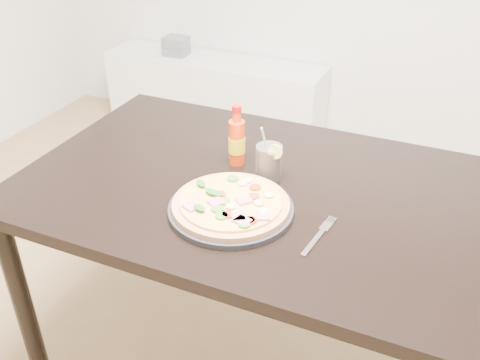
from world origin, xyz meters
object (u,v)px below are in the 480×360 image
at_px(media_console, 215,97).
at_px(plate, 231,209).
at_px(hot_sauce_bottle, 237,141).
at_px(cola_cup, 269,162).
at_px(dining_table, 256,207).
at_px(fork, 320,234).
at_px(pizza, 231,204).

bearing_deg(media_console, plate, -62.28).
distance_m(hot_sauce_bottle, cola_cup, 0.13).
height_order(plate, hot_sauce_bottle, hot_sauce_bottle).
xyz_separation_m(hot_sauce_bottle, media_console, (-0.84, 1.52, -0.58)).
xyz_separation_m(dining_table, hot_sauce_bottle, (-0.10, 0.09, 0.16)).
height_order(cola_cup, media_console, cola_cup).
xyz_separation_m(hot_sauce_bottle, fork, (0.35, -0.26, -0.07)).
bearing_deg(plate, dining_table, 86.83).
bearing_deg(dining_table, cola_cup, 70.64).
distance_m(hot_sauce_bottle, fork, 0.44).
height_order(pizza, cola_cup, cola_cup).
distance_m(plate, media_console, 2.07).
height_order(pizza, fork, pizza).
relative_size(pizza, fork, 1.70).
xyz_separation_m(plate, media_console, (-0.93, 1.78, -0.51)).
xyz_separation_m(fork, media_console, (-1.19, 1.78, -0.50)).
distance_m(plate, fork, 0.25).
bearing_deg(cola_cup, media_console, 121.58).
xyz_separation_m(pizza, cola_cup, (0.03, 0.21, 0.02)).
bearing_deg(cola_cup, fork, -44.18).
distance_m(cola_cup, media_console, 1.91).
xyz_separation_m(plate, fork, (0.25, -0.01, -0.01)).
bearing_deg(media_console, dining_table, -59.74).
height_order(hot_sauce_bottle, cola_cup, hot_sauce_bottle).
xyz_separation_m(plate, pizza, (0.00, -0.00, 0.02)).
height_order(plate, media_console, plate).
bearing_deg(cola_cup, dining_table, -109.36).
relative_size(dining_table, hot_sauce_bottle, 7.14).
bearing_deg(media_console, fork, -56.34).
height_order(dining_table, pizza, pizza).
relative_size(cola_cup, media_console, 0.12).
xyz_separation_m(pizza, hot_sauce_bottle, (-0.10, 0.25, 0.05)).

